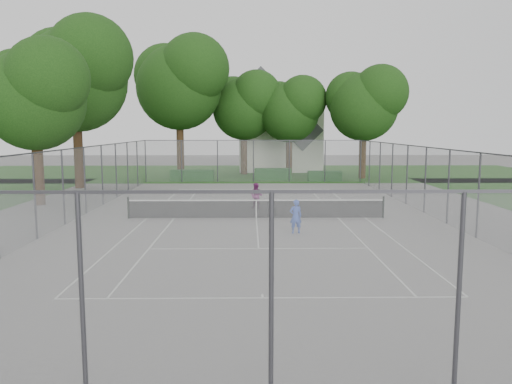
{
  "coord_description": "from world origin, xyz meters",
  "views": [
    {
      "loc": [
        -0.35,
        -24.64,
        4.47
      ],
      "look_at": [
        0.0,
        1.0,
        1.2
      ],
      "focal_mm": 35.0,
      "sensor_mm": 36.0,
      "label": 1
    }
  ],
  "objects_px": {
    "house": "(280,130)",
    "girl_player": "(296,216)",
    "woman_player": "(257,196)",
    "tennis_net": "(256,208)"
  },
  "relations": [
    {
      "from": "girl_player",
      "to": "woman_player",
      "type": "height_order",
      "value": "girl_player"
    },
    {
      "from": "woman_player",
      "to": "girl_player",
      "type": "bearing_deg",
      "value": -53.14
    },
    {
      "from": "tennis_net",
      "to": "woman_player",
      "type": "bearing_deg",
      "value": 88.95
    },
    {
      "from": "house",
      "to": "woman_player",
      "type": "distance_m",
      "value": 26.41
    },
    {
      "from": "house",
      "to": "girl_player",
      "type": "bearing_deg",
      "value": -92.24
    },
    {
      "from": "house",
      "to": "woman_player",
      "type": "height_order",
      "value": "house"
    },
    {
      "from": "tennis_net",
      "to": "girl_player",
      "type": "height_order",
      "value": "girl_player"
    },
    {
      "from": "girl_player",
      "to": "tennis_net",
      "type": "bearing_deg",
      "value": -74.92
    },
    {
      "from": "house",
      "to": "woman_player",
      "type": "relative_size",
      "value": 7.29
    },
    {
      "from": "tennis_net",
      "to": "girl_player",
      "type": "xyz_separation_m",
      "value": [
        1.64,
        -3.61,
        0.22
      ]
    }
  ]
}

